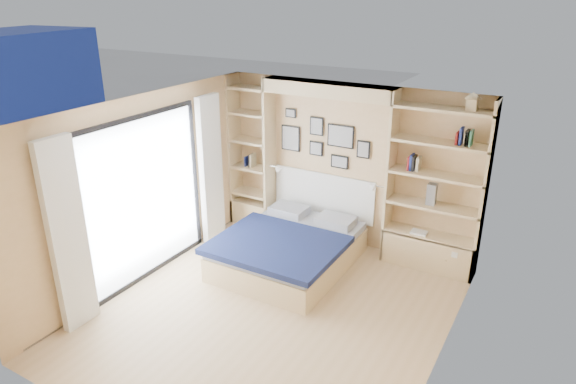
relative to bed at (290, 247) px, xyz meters
The scene contains 8 objects.
ground 1.25m from the bed, 70.59° to the right, with size 4.50×4.50×0.00m, color tan.
room_shell 0.89m from the bed, 87.14° to the left, with size 4.50×4.50×4.50m.
bed is the anchor object (origin of this frame).
photo_gallery 1.71m from the bed, 92.53° to the left, with size 1.48×0.02×0.82m.
reading_lamps 1.19m from the bed, 83.02° to the left, with size 1.92×0.12×0.15m.
shelf_decor 2.23m from the bed, 32.09° to the left, with size 3.52×0.23×2.03m.
deck 3.41m from the bed, 160.25° to the right, with size 3.20×4.00×0.05m, color #685D4D.
deck_chair 3.47m from the bed, 168.00° to the right, with size 0.63×0.85×0.77m.
Camera 1 is at (2.83, -4.54, 3.74)m, focal length 32.00 mm.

